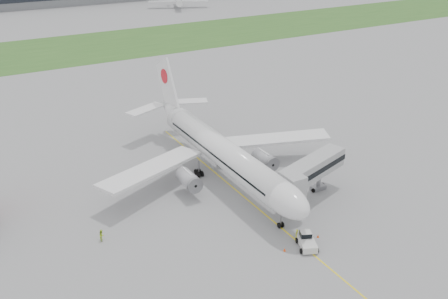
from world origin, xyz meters
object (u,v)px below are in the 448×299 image
pushback_tug (307,241)px  jet_bridge (310,171)px  ground_crew_near (297,235)px  airliner (219,149)px

pushback_tug → jet_bridge: (8.64, 10.61, 4.69)m
ground_crew_near → airliner: bearing=-117.1°
airliner → pushback_tug: 26.29m
pushback_tug → airliner: bearing=114.1°
jet_bridge → ground_crew_near: (-8.91, -8.52, -4.72)m
airliner → ground_crew_near: 24.23m
airliner → pushback_tug: (0.42, -25.86, -4.72)m
pushback_tug → ground_crew_near: size_ratio=2.50×
airliner → jet_bridge: airliner is taller
pushback_tug → ground_crew_near: 2.11m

